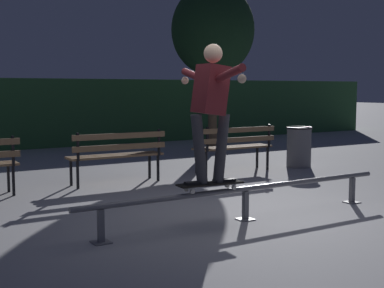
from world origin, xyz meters
TOP-DOWN VIEW (x-y plane):
  - ground_plane at (0.00, 0.00)m, footprint 90.00×90.00m
  - hedge_backdrop at (0.00, 9.31)m, footprint 24.00×1.20m
  - grind_rail at (0.00, -0.14)m, footprint 4.30×0.18m
  - skateboard at (-0.50, -0.14)m, footprint 0.80×0.27m
  - skateboarder at (-0.50, -0.14)m, footprint 0.63×1.40m
  - park_bench_left_center at (-0.31, 2.87)m, footprint 1.60×0.43m
  - park_bench_right_center at (2.07, 2.87)m, footprint 1.60×0.43m
  - tree_far_right at (3.62, 5.94)m, footprint 2.04×2.04m
  - trash_can at (3.54, 2.74)m, footprint 0.52×0.52m

SIDE VIEW (x-z plane):
  - ground_plane at x=0.00m, z-range 0.00..0.00m
  - grind_rail at x=0.00m, z-range 0.11..0.52m
  - trash_can at x=3.54m, z-range 0.01..0.81m
  - skateboard at x=-0.50m, z-range 0.43..0.52m
  - park_bench_left_center at x=-0.31m, z-range 0.10..0.98m
  - park_bench_right_center at x=2.07m, z-range 0.10..0.98m
  - hedge_backdrop at x=0.00m, z-range 0.00..1.82m
  - skateboarder at x=-0.50m, z-range 0.63..2.19m
  - tree_far_right at x=3.62m, z-range 0.91..5.03m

